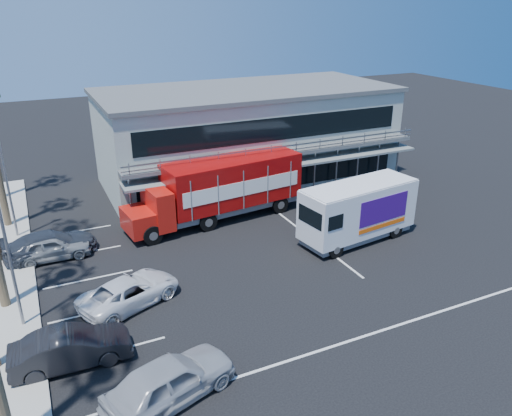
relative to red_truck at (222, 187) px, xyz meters
name	(u,v)px	position (x,y,z in m)	size (l,w,h in m)	color
ground	(311,269)	(1.78, -8.40, -2.20)	(120.00, 120.00, 0.00)	black
building	(247,135)	(4.78, 6.53, 1.46)	(22.40, 12.00, 7.30)	#9FA698
curb_strip	(4,277)	(-13.22, -2.40, -2.12)	(3.00, 32.00, 0.16)	#A5A399
light_pole_near	(5,235)	(-12.42, -7.40, 2.31)	(0.50, 0.25, 8.09)	gray
light_pole_far	(4,167)	(-12.42, 2.60, 2.31)	(0.50, 0.25, 8.09)	gray
red_truck	(222,187)	(0.00, 0.00, 0.00)	(12.08, 4.12, 3.99)	#B5160E
white_van	(358,211)	(6.13, -6.41, -0.31)	(7.53, 3.42, 3.55)	silver
parked_car_a	(170,380)	(-7.72, -14.40, -1.34)	(2.01, 5.00, 1.70)	#A4A6AB
parked_car_b	(71,348)	(-10.72, -10.90, -1.44)	(1.61, 4.61, 1.52)	black
parked_car_c	(130,292)	(-7.72, -7.60, -1.51)	(2.26, 4.91, 1.37)	white
parked_car_d	(50,244)	(-10.72, -0.80, -1.46)	(2.05, 5.04, 1.46)	#2D333C
parked_car_e	(51,247)	(-10.72, -1.20, -1.47)	(1.71, 4.25, 1.45)	gray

